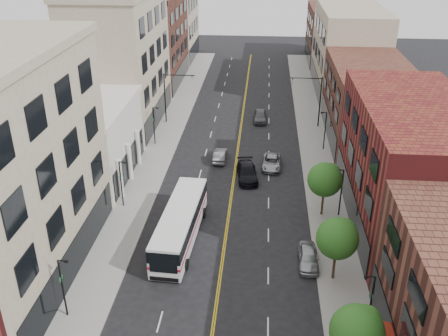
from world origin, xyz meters
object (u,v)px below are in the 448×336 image
(city_bus, at_px, (180,223))
(car_lane_a, at_px, (247,172))
(car_parked_far, at_px, (308,257))
(car_lane_c, at_px, (260,116))
(car_lane_behind, at_px, (220,155))
(car_lane_b, at_px, (272,162))

(city_bus, bearing_deg, car_lane_a, 69.59)
(car_lane_a, bearing_deg, car_parked_far, -76.86)
(car_parked_far, xyz_separation_m, car_lane_c, (-4.71, 33.86, 0.08))
(city_bus, xyz_separation_m, car_lane_behind, (2.08, 17.35, -1.20))
(car_parked_far, height_order, car_lane_b, car_parked_far)
(city_bus, bearing_deg, car_lane_c, 81.01)
(car_parked_far, xyz_separation_m, car_lane_a, (-5.90, 15.45, 0.08))
(car_lane_behind, xyz_separation_m, car_lane_c, (4.70, 13.81, 0.11))
(city_bus, relative_size, car_lane_behind, 3.07)
(city_bus, xyz_separation_m, car_lane_b, (8.42, 15.94, -1.23))
(car_lane_c, bearing_deg, car_parked_far, -82.69)
(city_bus, distance_m, car_lane_b, 18.07)
(city_bus, height_order, car_lane_a, city_bus)
(car_parked_far, distance_m, car_lane_a, 16.53)
(car_lane_a, bearing_deg, car_lane_behind, 119.59)
(car_lane_a, distance_m, car_lane_b, 4.26)
(car_lane_a, relative_size, car_lane_c, 1.16)
(car_parked_far, distance_m, car_lane_b, 18.89)
(car_lane_a, relative_size, car_lane_b, 1.15)
(car_lane_b, distance_m, car_lane_c, 15.31)
(car_parked_far, bearing_deg, car_lane_b, 99.67)
(car_lane_behind, relative_size, car_lane_b, 0.88)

